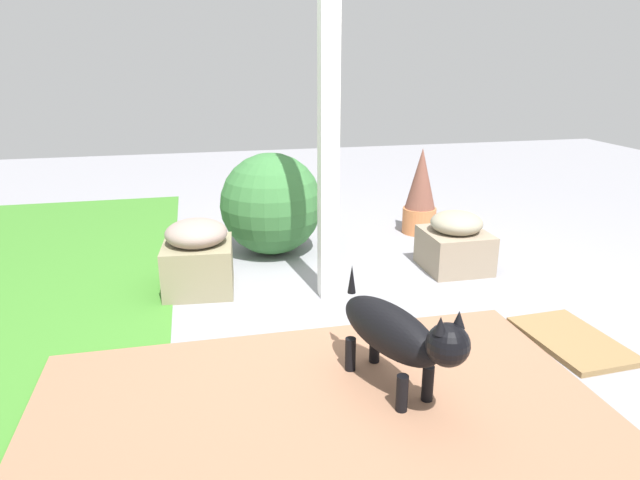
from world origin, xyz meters
The scene contains 9 objects.
ground_plane centered at (0.00, 0.00, 0.00)m, with size 12.00×12.00×0.00m, color gray.
brick_path centered at (-0.97, 0.38, 0.01)m, with size 1.80×2.40×0.02m, color #91664B.
porch_pillar centered at (0.38, 0.06, 1.13)m, with size 0.11×0.11×2.27m, color white.
stone_planter_nearest centered at (0.64, -0.90, 0.19)m, with size 0.44×0.42×0.41m.
stone_planter_far centered at (0.64, 0.83, 0.22)m, with size 0.47×0.45×0.46m.
round_shrub centered at (1.26, 0.28, 0.38)m, with size 0.75×0.75×0.75m, color #346C35.
terracotta_pot_spiky centered at (1.48, -0.98, 0.34)m, with size 0.28×0.28×0.71m.
dog centered at (-0.72, 0.02, 0.30)m, with size 0.74×0.39×0.51m.
doormat centered at (-0.49, -1.03, 0.01)m, with size 0.60×0.38×0.03m, color olive.
Camera 1 is at (-2.75, 0.82, 1.43)m, focal length 31.65 mm.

